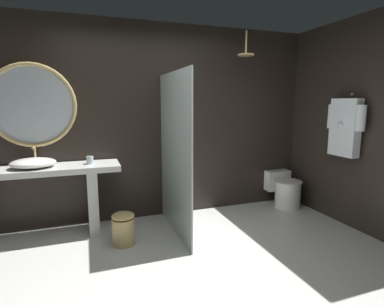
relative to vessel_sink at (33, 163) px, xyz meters
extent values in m
plane|color=silver|center=(1.41, -1.57, -0.90)|extent=(5.76, 5.76, 0.00)
cube|color=black|center=(1.41, 0.33, 0.40)|extent=(4.80, 0.10, 2.60)
cube|color=black|center=(3.76, -0.81, 0.40)|extent=(0.10, 2.47, 2.60)
cube|color=silver|center=(0.00, 0.01, -0.09)|extent=(1.87, 0.49, 0.07)
cube|color=silver|center=(0.61, 0.01, -0.51)|extent=(0.12, 0.42, 0.78)
ellipsoid|color=white|center=(0.00, 0.00, 0.00)|extent=(0.48, 0.39, 0.11)
cylinder|color=tan|center=(0.00, 0.18, 0.06)|extent=(0.02, 0.02, 0.22)
cylinder|color=tan|center=(0.00, 0.11, 0.16)|extent=(0.02, 0.14, 0.02)
cylinder|color=silver|center=(0.60, 0.02, -0.01)|extent=(0.08, 0.08, 0.09)
torus|color=tan|center=(0.00, 0.24, 0.64)|extent=(0.98, 0.05, 0.98)
cylinder|color=#B2BCC1|center=(0.00, 0.25, 0.64)|extent=(0.91, 0.01, 0.91)
cube|color=silver|center=(1.55, -0.34, 0.06)|extent=(0.02, 1.25, 1.92)
cylinder|color=tan|center=(2.64, -0.04, 1.45)|extent=(0.02, 0.02, 0.30)
cylinder|color=tan|center=(2.64, -0.04, 1.29)|extent=(0.22, 0.22, 0.02)
sphere|color=tan|center=(3.69, -0.83, 0.77)|extent=(0.04, 0.04, 0.04)
cube|color=white|center=(3.62, -0.83, 0.36)|extent=(0.12, 0.39, 0.71)
cylinder|color=white|center=(3.62, -1.04, 0.49)|extent=(0.11, 0.11, 0.31)
cylinder|color=white|center=(3.62, -0.61, 0.49)|extent=(0.11, 0.11, 0.31)
sphere|color=white|center=(3.54, -0.83, 0.40)|extent=(0.07, 0.07, 0.07)
cylinder|color=white|center=(3.39, -0.08, -0.70)|extent=(0.37, 0.37, 0.40)
ellipsoid|color=white|center=(3.39, -0.08, -0.49)|extent=(0.39, 0.43, 0.02)
cube|color=white|center=(3.39, 0.19, -0.55)|extent=(0.38, 0.17, 0.31)
cylinder|color=tan|center=(0.91, -0.48, -0.75)|extent=(0.25, 0.25, 0.30)
ellipsoid|color=tan|center=(0.91, -0.48, -0.57)|extent=(0.25, 0.25, 0.08)
camera|label=1|loc=(0.57, -3.73, 0.68)|focal=28.27mm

